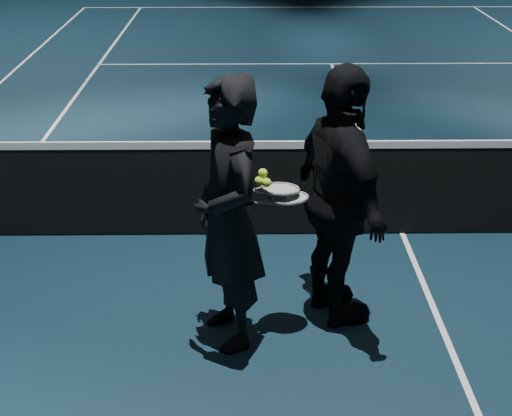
{
  "coord_description": "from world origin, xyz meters",
  "views": [
    {
      "loc": [
        -1.48,
        -6.04,
        3.21
      ],
      "look_at": [
        -1.42,
        -1.5,
        1.01
      ],
      "focal_mm": 50.0,
      "sensor_mm": 36.0,
      "label": 1
    }
  ],
  "objects_px": {
    "player_b": "(340,200)",
    "tennis_balls": "(263,179)",
    "player_a": "(228,217)",
    "racket_lower": "(289,198)",
    "racket_upper": "(281,189)"
  },
  "relations": [
    {
      "from": "player_b",
      "to": "racket_upper",
      "type": "xyz_separation_m",
      "value": [
        -0.44,
        -0.1,
        0.14
      ]
    },
    {
      "from": "player_a",
      "to": "racket_lower",
      "type": "relative_size",
      "value": 2.95
    },
    {
      "from": "player_b",
      "to": "tennis_balls",
      "type": "xyz_separation_m",
      "value": [
        -0.57,
        -0.18,
        0.24
      ]
    },
    {
      "from": "player_a",
      "to": "racket_lower",
      "type": "distance_m",
      "value": 0.46
    },
    {
      "from": "racket_lower",
      "to": "racket_upper",
      "type": "relative_size",
      "value": 1.0
    },
    {
      "from": "player_b",
      "to": "racket_lower",
      "type": "xyz_separation_m",
      "value": [
        -0.38,
        -0.13,
        0.08
      ]
    },
    {
      "from": "player_a",
      "to": "racket_upper",
      "type": "relative_size",
      "value": 2.95
    },
    {
      "from": "racket_lower",
      "to": "tennis_balls",
      "type": "bearing_deg",
      "value": 178.53
    },
    {
      "from": "racket_upper",
      "to": "tennis_balls",
      "type": "height_order",
      "value": "tennis_balls"
    },
    {
      "from": "tennis_balls",
      "to": "player_b",
      "type": "bearing_deg",
      "value": 17.82
    },
    {
      "from": "player_a",
      "to": "player_b",
      "type": "relative_size",
      "value": 1.0
    },
    {
      "from": "player_a",
      "to": "tennis_balls",
      "type": "relative_size",
      "value": 16.71
    },
    {
      "from": "player_b",
      "to": "tennis_balls",
      "type": "height_order",
      "value": "player_b"
    },
    {
      "from": "player_a",
      "to": "tennis_balls",
      "type": "height_order",
      "value": "player_a"
    },
    {
      "from": "racket_lower",
      "to": "racket_upper",
      "type": "bearing_deg",
      "value": 141.34
    }
  ]
}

